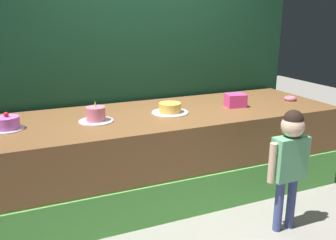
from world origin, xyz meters
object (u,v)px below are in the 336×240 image
at_px(child_figure, 290,154).
at_px(donut, 290,98).
at_px(cake_right, 170,109).
at_px(pink_box, 236,100).
at_px(cake_center, 96,115).
at_px(cake_left, 7,124).

bearing_deg(child_figure, donut, 49.22).
xyz_separation_m(child_figure, cake_right, (-0.61, 1.00, 0.20)).
distance_m(pink_box, cake_right, 0.72).
bearing_deg(pink_box, child_figure, -96.70).
xyz_separation_m(child_figure, cake_center, (-1.33, 0.99, 0.22)).
distance_m(pink_box, cake_left, 2.16).
bearing_deg(cake_right, cake_left, 178.26).
bearing_deg(cake_center, child_figure, -36.82).
distance_m(child_figure, donut, 1.29).
bearing_deg(child_figure, cake_right, 121.23).
xyz_separation_m(child_figure, donut, (0.83, 0.97, 0.18)).
bearing_deg(child_figure, cake_left, 152.97).
height_order(pink_box, cake_center, cake_center).
xyz_separation_m(child_figure, cake_left, (-2.05, 1.04, 0.21)).
bearing_deg(donut, cake_right, 178.64).
height_order(donut, cake_left, cake_left).
bearing_deg(child_figure, cake_center, 143.18).
xyz_separation_m(pink_box, cake_right, (-0.72, 0.03, -0.02)).
distance_m(pink_box, donut, 0.72).
xyz_separation_m(pink_box, cake_center, (-1.44, 0.03, -0.01)).
height_order(pink_box, cake_right, cake_right).
distance_m(cake_left, cake_center, 0.72).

